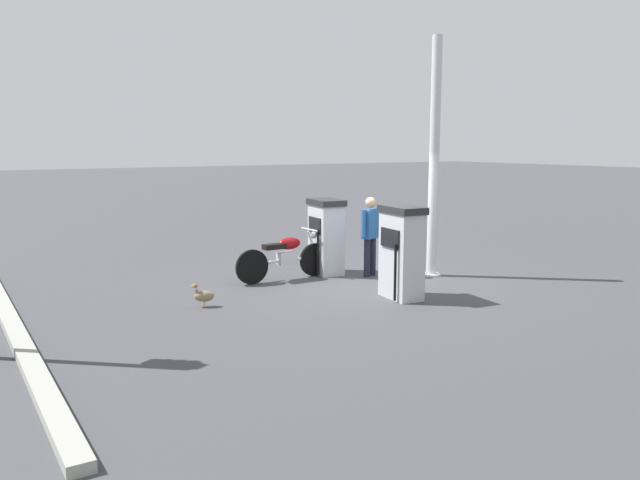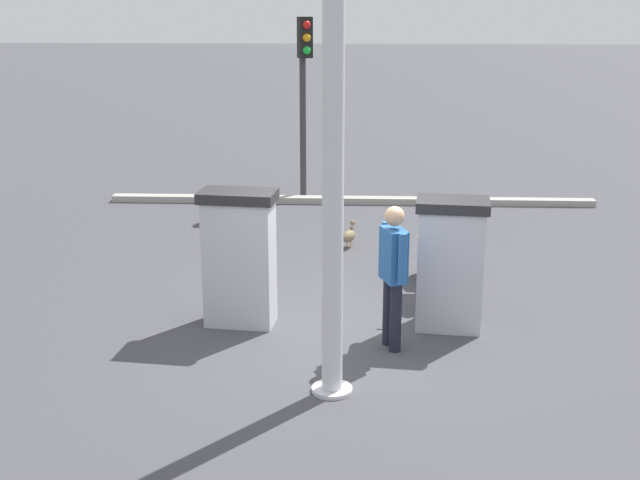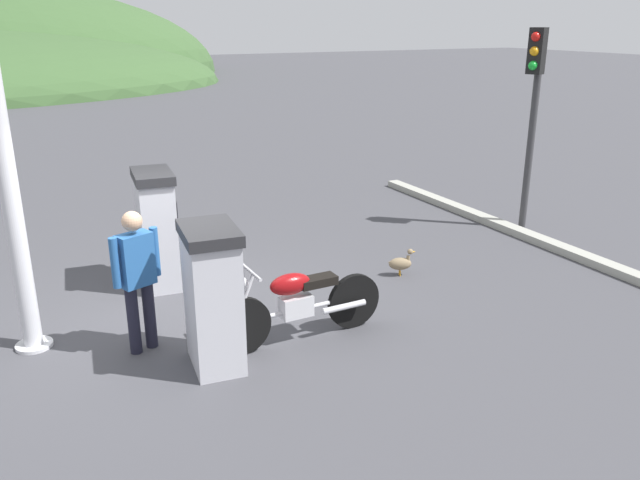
{
  "view_description": "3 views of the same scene",
  "coord_description": "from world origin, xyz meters",
  "px_view_note": "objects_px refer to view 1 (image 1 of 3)",
  "views": [
    {
      "loc": [
        6.86,
        9.42,
        2.65
      ],
      "look_at": [
        1.34,
        0.49,
        1.02
      ],
      "focal_mm": 34.99,
      "sensor_mm": 36.0,
      "label": 1
    },
    {
      "loc": [
        -8.88,
        -0.18,
        3.7
      ],
      "look_at": [
        1.12,
        0.33,
        0.75
      ],
      "focal_mm": 46.43,
      "sensor_mm": 36.0,
      "label": 2
    },
    {
      "loc": [
        -1.59,
        -7.08,
        3.47
      ],
      "look_at": [
        1.88,
        -0.21,
        0.82
      ],
      "focal_mm": 35.98,
      "sensor_mm": 36.0,
      "label": 3
    }
  ],
  "objects_px": {
    "canopy_support_pole": "(434,163)",
    "wandering_duck": "(204,296)",
    "fuel_pump_far": "(401,252)",
    "fuel_pump_near": "(326,236)",
    "attendant_person": "(370,231)",
    "motorcycle_near_pump": "(285,256)"
  },
  "relations": [
    {
      "from": "canopy_support_pole",
      "to": "wandering_duck",
      "type": "bearing_deg",
      "value": -0.98
    },
    {
      "from": "fuel_pump_far",
      "to": "canopy_support_pole",
      "type": "xyz_separation_m",
      "value": [
        -1.71,
        -1.14,
        1.46
      ]
    },
    {
      "from": "fuel_pump_near",
      "to": "wandering_duck",
      "type": "height_order",
      "value": "fuel_pump_near"
    },
    {
      "from": "fuel_pump_near",
      "to": "canopy_support_pole",
      "type": "height_order",
      "value": "canopy_support_pole"
    },
    {
      "from": "fuel_pump_far",
      "to": "attendant_person",
      "type": "relative_size",
      "value": 1.0
    },
    {
      "from": "attendant_person",
      "to": "wandering_duck",
      "type": "relative_size",
      "value": 3.98
    },
    {
      "from": "fuel_pump_far",
      "to": "motorcycle_near_pump",
      "type": "height_order",
      "value": "fuel_pump_far"
    },
    {
      "from": "fuel_pump_far",
      "to": "wandering_duck",
      "type": "bearing_deg",
      "value": -21.3
    },
    {
      "from": "fuel_pump_far",
      "to": "canopy_support_pole",
      "type": "distance_m",
      "value": 2.52
    },
    {
      "from": "fuel_pump_far",
      "to": "canopy_support_pole",
      "type": "height_order",
      "value": "canopy_support_pole"
    },
    {
      "from": "attendant_person",
      "to": "canopy_support_pole",
      "type": "distance_m",
      "value": 1.85
    },
    {
      "from": "wandering_duck",
      "to": "canopy_support_pole",
      "type": "relative_size",
      "value": 0.09
    },
    {
      "from": "fuel_pump_far",
      "to": "attendant_person",
      "type": "height_order",
      "value": "fuel_pump_far"
    },
    {
      "from": "motorcycle_near_pump",
      "to": "canopy_support_pole",
      "type": "relative_size",
      "value": 0.44
    },
    {
      "from": "motorcycle_near_pump",
      "to": "attendant_person",
      "type": "height_order",
      "value": "attendant_person"
    },
    {
      "from": "fuel_pump_near",
      "to": "wandering_duck",
      "type": "distance_m",
      "value": 3.4
    },
    {
      "from": "fuel_pump_near",
      "to": "motorcycle_near_pump",
      "type": "xyz_separation_m",
      "value": [
        0.99,
        0.08,
        -0.3
      ]
    },
    {
      "from": "fuel_pump_near",
      "to": "canopy_support_pole",
      "type": "xyz_separation_m",
      "value": [
        -1.71,
        1.28,
        1.5
      ]
    },
    {
      "from": "fuel_pump_near",
      "to": "attendant_person",
      "type": "distance_m",
      "value": 0.92
    },
    {
      "from": "attendant_person",
      "to": "canopy_support_pole",
      "type": "relative_size",
      "value": 0.34
    },
    {
      "from": "motorcycle_near_pump",
      "to": "wandering_duck",
      "type": "bearing_deg",
      "value": 27.67
    },
    {
      "from": "fuel_pump_near",
      "to": "wandering_duck",
      "type": "xyz_separation_m",
      "value": [
        3.13,
        1.2,
        -0.59
      ]
    }
  ]
}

